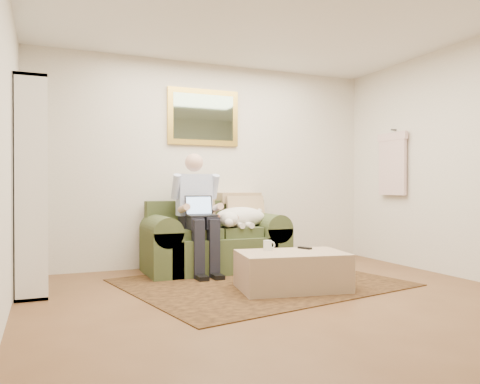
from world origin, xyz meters
TOP-DOWN VIEW (x-y plane):
  - room_shell at (0.00, 0.35)m, footprint 4.51×5.00m
  - rug at (0.09, 1.17)m, footprint 3.01×2.60m
  - sofa at (-0.10, 2.04)m, footprint 1.67×0.85m
  - seated_man at (-0.35, 1.89)m, footprint 0.55×0.78m
  - laptop at (-0.35, 1.83)m, footprint 0.32×0.26m
  - sleeping_dog at (0.20, 1.96)m, footprint 0.69×0.43m
  - ottoman at (0.23, 0.74)m, footprint 1.11×0.80m
  - coffee_mug at (0.07, 0.94)m, footprint 0.08×0.08m
  - tv_remote at (0.46, 0.89)m, footprint 0.10×0.16m
  - bookshelf at (-2.10, 1.60)m, footprint 0.28×0.80m
  - wall_mirror at (-0.10, 2.47)m, footprint 0.94×0.04m
  - hanging_shirt at (2.19, 1.60)m, footprint 0.06×0.52m

SIDE VIEW (x-z plane):
  - rug at x=0.09m, z-range 0.00..0.01m
  - ottoman at x=0.23m, z-range 0.00..0.37m
  - sofa at x=-0.10m, z-range -0.21..0.79m
  - tv_remote at x=0.46m, z-range 0.37..0.39m
  - coffee_mug at x=0.07m, z-range 0.37..0.47m
  - sleeping_dog at x=0.20m, z-range 0.51..0.76m
  - seated_man at x=-0.35m, z-range 0.00..1.40m
  - laptop at x=-0.35m, z-range 0.62..0.85m
  - bookshelf at x=-2.10m, z-range 0.00..2.00m
  - room_shell at x=0.00m, z-range 0.00..2.61m
  - hanging_shirt at x=2.19m, z-range 0.90..1.80m
  - wall_mirror at x=-0.10m, z-range 1.54..2.26m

